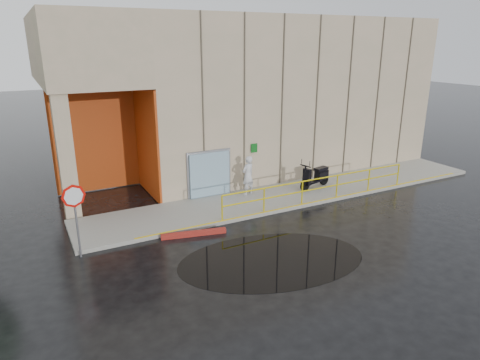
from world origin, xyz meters
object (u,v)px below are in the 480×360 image
at_px(person, 248,175).
at_px(stop_sign, 75,205).
at_px(scooter, 316,170).
at_px(red_curb, 194,234).

bearing_deg(person, stop_sign, -1.24).
bearing_deg(stop_sign, scooter, 21.90).
bearing_deg(stop_sign, person, 30.46).
xyz_separation_m(person, scooter, (3.29, -0.68, -0.04)).
xyz_separation_m(scooter, red_curb, (-7.01, -1.98, -0.92)).
distance_m(person, stop_sign, 8.07).
distance_m(scooter, stop_sign, 11.11).
height_order(person, stop_sign, stop_sign).
height_order(person, red_curb, person).
bearing_deg(person, red_curb, 16.58).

